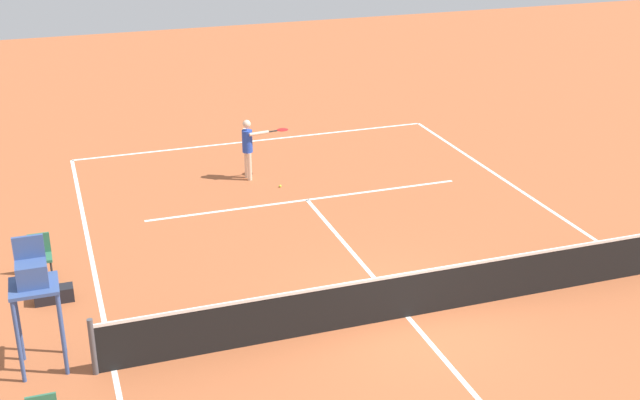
{
  "coord_description": "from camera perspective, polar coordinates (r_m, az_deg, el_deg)",
  "views": [
    {
      "loc": [
        6.11,
        12.59,
        8.21
      ],
      "look_at": [
        0.31,
        -4.26,
        0.8
      ],
      "focal_mm": 46.66,
      "sensor_mm": 36.0,
      "label": 1
    }
  ],
  "objects": [
    {
      "name": "equipment_bag",
      "position": [
        17.4,
        -17.78,
        -6.2
      ],
      "size": [
        0.76,
        0.32,
        0.3
      ],
      "primitive_type": "cube",
      "color": "black",
      "rests_on": "ground"
    },
    {
      "name": "tennis_net",
      "position": [
        15.98,
        6.09,
        -6.43
      ],
      "size": [
        11.78,
        0.1,
        1.07
      ],
      "color": "#4C4C51",
      "rests_on": "ground"
    },
    {
      "name": "player_serving",
      "position": [
        22.55,
        -4.87,
        3.84
      ],
      "size": [
        1.3,
        0.46,
        1.68
      ],
      "rotation": [
        0.0,
        0.0,
        1.7
      ],
      "color": "beige",
      "rests_on": "ground"
    },
    {
      "name": "court_lines",
      "position": [
        16.22,
        6.02,
        -7.95
      ],
      "size": [
        11.18,
        22.64,
        0.01
      ],
      "color": "white",
      "rests_on": "ground"
    },
    {
      "name": "ground_plane",
      "position": [
        16.22,
        6.02,
        -7.96
      ],
      "size": [
        60.0,
        60.0,
        0.0
      ],
      "primitive_type": "plane",
      "color": "#AD5933"
    },
    {
      "name": "tennis_ball",
      "position": [
        22.22,
        -2.75,
        0.97
      ],
      "size": [
        0.07,
        0.07,
        0.07
      ],
      "primitive_type": "sphere",
      "color": "#CCE033",
      "rests_on": "ground"
    },
    {
      "name": "courtside_chair_mid",
      "position": [
        18.26,
        -18.62,
        -3.56
      ],
      "size": [
        0.44,
        0.46,
        0.95
      ],
      "color": "#262626",
      "rests_on": "ground"
    },
    {
      "name": "umpire_chair",
      "position": [
        14.69,
        -19.05,
        -5.48
      ],
      "size": [
        0.8,
        0.8,
        2.41
      ],
      "color": "#38518C",
      "rests_on": "ground"
    }
  ]
}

